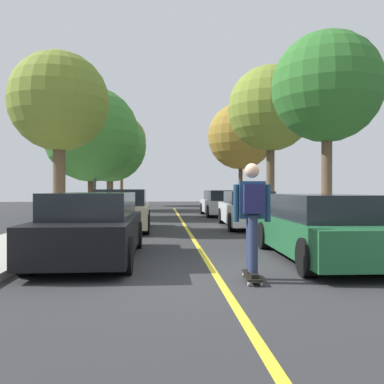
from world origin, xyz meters
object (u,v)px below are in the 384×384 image
object	(u,v)px
parked_car_right_far	(222,203)
street_tree_right_near	(271,109)
parked_car_left_nearest	(92,226)
streetlamp	(95,145)
street_tree_left_near	(92,135)
skateboarder	(252,211)
street_tree_left_nearest	(59,102)
parked_car_right_nearest	(321,227)
street_tree_right_far	(241,136)
street_tree_left_farthest	(121,140)
skateboard	(252,275)
parked_car_left_near	(121,210)
street_tree_left_far	(110,146)
street_tree_right_nearest	(327,88)
parked_car_right_near	(247,210)

from	to	relation	value
parked_car_right_far	street_tree_right_near	bearing A→B (deg)	-49.12
parked_car_left_nearest	streetlamp	distance (m)	11.64
parked_car_left_nearest	street_tree_left_near	distance (m)	12.45
skateboarder	street_tree_left_nearest	bearing A→B (deg)	121.99
parked_car_right_nearest	street_tree_right_far	world-z (taller)	street_tree_right_far
parked_car_right_far	street_tree_left_farthest	xyz separation A→B (m)	(-6.64, 13.41, 4.92)
parked_car_right_nearest	skateboard	xyz separation A→B (m)	(-1.81, -1.76, -0.57)
street_tree_left_nearest	streetlamp	xyz separation A→B (m)	(0.26, 5.67, -0.83)
parked_car_left_near	street_tree_left_nearest	world-z (taller)	street_tree_left_nearest
parked_car_right_nearest	street_tree_right_near	bearing A→B (deg)	79.96
street_tree_right_near	streetlamp	size ratio (longest dim) A/B	1.23
parked_car_right_far	skateboard	xyz separation A→B (m)	(-1.81, -15.43, -0.60)
parked_car_right_far	street_tree_left_far	bearing A→B (deg)	139.72
parked_car_left_near	skateboarder	distance (m)	8.63
parked_car_left_nearest	streetlamp	xyz separation A→B (m)	(-1.75, 11.15, 2.82)
parked_car_right_nearest	street_tree_right_near	world-z (taller)	street_tree_right_near
street_tree_left_nearest	street_tree_left_farthest	xyz separation A→B (m)	(-0.00, 21.16, 1.28)
parked_car_left_nearest	street_tree_right_far	distance (m)	20.03
skateboarder	street_tree_right_nearest	bearing A→B (deg)	59.09
street_tree_left_near	skateboard	bearing A→B (deg)	-70.99
skateboarder	parked_car_right_far	bearing A→B (deg)	83.30
street_tree_right_far	parked_car_right_far	bearing A→B (deg)	-111.15
street_tree_left_farthest	street_tree_right_nearest	xyz separation A→B (m)	(8.65, -22.49, -0.96)
street_tree_right_near	parked_car_right_far	bearing A→B (deg)	130.88
parked_car_left_nearest	parked_car_right_far	world-z (taller)	parked_car_right_far
parked_car_right_far	skateboarder	bearing A→B (deg)	-96.70
parked_car_left_near	parked_car_right_nearest	size ratio (longest dim) A/B	0.92
street_tree_left_farthest	street_tree_right_far	xyz separation A→B (m)	(8.65, -8.22, -0.68)
parked_car_left_nearest	street_tree_left_near	size ratio (longest dim) A/B	0.71
parked_car_right_nearest	skateboarder	bearing A→B (deg)	-135.30
street_tree_right_nearest	skateboard	world-z (taller)	street_tree_right_nearest
skateboard	street_tree_right_nearest	bearing A→B (deg)	58.98
skateboarder	skateboard	bearing A→B (deg)	85.00
street_tree_right_near	parked_car_right_nearest	bearing A→B (deg)	-100.04
parked_car_right_far	street_tree_left_farthest	bearing A→B (deg)	116.33
parked_car_right_near	street_tree_left_far	world-z (taller)	street_tree_left_far
street_tree_right_nearest	skateboard	distance (m)	8.70
parked_car_left_near	skateboarder	size ratio (longest dim) A/B	2.42
parked_car_right_near	skateboard	bearing A→B (deg)	-101.49
parked_car_right_nearest	street_tree_left_nearest	xyz separation A→B (m)	(-6.64, 5.92, 3.67)
street_tree_left_nearest	street_tree_left_near	size ratio (longest dim) A/B	0.94
parked_car_left_nearest	parked_car_right_far	size ratio (longest dim) A/B	1.02
street_tree_right_near	skateboarder	distance (m)	14.32
street_tree_left_nearest	skateboard	world-z (taller)	street_tree_left_nearest
parked_car_right_nearest	skateboard	distance (m)	2.59
parked_car_left_near	street_tree_right_nearest	distance (m)	7.92
parked_car_right_near	street_tree_left_near	bearing A→B (deg)	142.47
parked_car_right_nearest	parked_car_right_near	xyz separation A→B (m)	(-0.00, 7.15, 0.00)
street_tree_right_near	street_tree_left_nearest	bearing A→B (deg)	-147.89
parked_car_left_near	street_tree_left_farthest	world-z (taller)	street_tree_left_farthest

